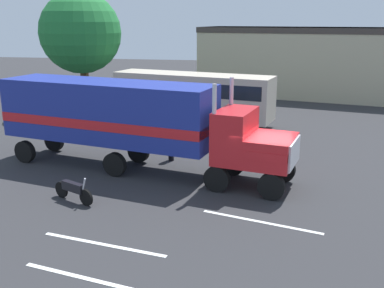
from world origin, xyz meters
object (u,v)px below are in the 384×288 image
at_px(semi_truck, 128,118).
at_px(person_bystander, 171,143).
at_px(motorcycle, 74,190).
at_px(tree_center, 84,33).
at_px(parked_bus, 192,94).
at_px(tree_left, 80,33).

relative_size(semi_truck, person_bystander, 8.81).
bearing_deg(motorcycle, tree_center, 111.98).
xyz_separation_m(semi_truck, motorcycle, (-0.91, -4.21, -2.04)).
bearing_deg(tree_center, person_bystander, -56.31).
bearing_deg(motorcycle, parked_bus, 81.62).
bearing_deg(semi_truck, tree_center, 117.95).
relative_size(semi_truck, parked_bus, 1.27).
relative_size(person_bystander, tree_left, 0.18).
xyz_separation_m(parked_bus, tree_left, (-8.85, 2.32, 3.91)).
relative_size(semi_truck, tree_center, 1.80).
bearing_deg(parked_bus, semi_truck, -96.75).
bearing_deg(person_bystander, tree_center, 123.69).
height_order(person_bystander, tree_left, tree_left).
distance_m(semi_truck, person_bystander, 2.89).
relative_size(motorcycle, tree_center, 0.25).
relative_size(person_bystander, motorcycle, 0.83).
bearing_deg(tree_center, parked_bus, -40.62).
height_order(person_bystander, tree_center, tree_center).
distance_m(parked_bus, motorcycle, 14.65).
bearing_deg(motorcycle, person_bystander, 66.33).
height_order(parked_bus, tree_center, tree_center).
bearing_deg(tree_center, semi_truck, -62.05).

